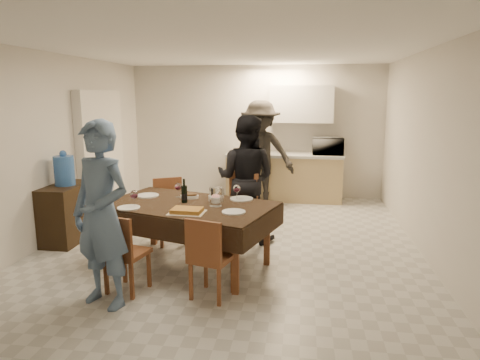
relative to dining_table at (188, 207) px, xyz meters
The scene contains 33 objects.
floor 1.16m from the dining_table, 65.54° to the left, with size 5.00×6.00×0.02m, color beige.
ceiling 2.07m from the dining_table, 65.54° to the left, with size 5.00×6.00×0.02m, color white.
wall_back 3.88m from the dining_table, 84.42° to the left, with size 5.00×0.02×2.60m, color beige.
wall_front 2.28m from the dining_table, 80.29° to the right, with size 5.00×0.02×2.60m, color beige.
wall_left 2.35m from the dining_table, 158.92° to the left, with size 0.02×6.00×2.60m, color beige.
wall_right 3.04m from the dining_table, 15.93° to the left, with size 0.02×6.00×2.60m, color beige.
stub_partition 2.89m from the dining_table, 135.38° to the left, with size 0.15×1.40×2.10m, color silver.
kitchen_base_cabinet 3.65m from the dining_table, 74.46° to the left, with size 2.20×0.60×0.86m, color tan.
kitchen_worktop 3.64m from the dining_table, 74.46° to the left, with size 2.24×0.64×0.05m, color #B6B5B0.
upper_cabinet 4.01m from the dining_table, 70.72° to the left, with size 1.20×0.34×0.70m, color silver.
dining_table is the anchor object (origin of this frame).
chair_near_left 0.97m from the dining_table, 118.46° to the right, with size 0.46×0.46×0.46m.
chair_near_right 0.97m from the dining_table, 61.55° to the right, with size 0.48×0.48×0.46m.
chair_far_left 0.83m from the dining_table, 124.06° to the left, with size 0.55×0.57×0.48m.
chair_far_right 0.81m from the dining_table, 55.56° to the left, with size 0.60×0.62×0.54m.
console 2.04m from the dining_table, 161.77° to the left, with size 0.43×0.87×0.80m, color black.
water_jug 2.03m from the dining_table, 161.77° to the left, with size 0.27×0.27×0.41m, color #3C75D1.
wine_bottle 0.19m from the dining_table, 135.00° to the left, with size 0.07×0.07×0.29m, color black, non-canonical shape.
water_pitcher 0.38m from the dining_table, ahead, with size 0.14×0.14×0.22m, color white.
savoury_tart 0.40m from the dining_table, 75.26° to the right, with size 0.38×0.29×0.05m, color #AC7632.
salad_bowl 0.36m from the dining_table, 30.96° to the left, with size 0.17×0.17×0.07m, color white.
mushroom_dish 0.29m from the dining_table, 100.12° to the left, with size 0.21×0.21×0.04m, color white.
wine_glass_a 0.62m from the dining_table, 155.56° to the right, with size 0.09×0.09×0.20m, color white, non-canonical shape.
wine_glass_b 0.62m from the dining_table, 24.44° to the left, with size 0.09×0.09×0.20m, color white, non-canonical shape.
wine_glass_c 0.38m from the dining_table, 123.69° to the left, with size 0.08×0.08×0.18m, color white, non-canonical shape.
plate_near_left 0.67m from the dining_table, 153.43° to the right, with size 0.25×0.25×0.01m, color white.
plate_near_right 0.67m from the dining_table, 26.57° to the right, with size 0.26×0.26×0.01m, color white.
plate_far_left 0.67m from the dining_table, 153.43° to the left, with size 0.28×0.28×0.02m, color white.
plate_far_right 0.67m from the dining_table, 26.57° to the left, with size 0.28×0.28×0.02m, color white.
microwave 3.95m from the dining_table, 62.87° to the left, with size 0.58×0.39×0.32m, color silver.
person_near 1.20m from the dining_table, 117.65° to the right, with size 0.66×0.43×1.81m, color slate.
person_far 1.19m from the dining_table, 62.35° to the left, with size 0.86×0.67×1.76m, color black.
person_kitchen 3.11m from the dining_table, 79.82° to the left, with size 1.25×0.72×1.93m, color black.
Camera 1 is at (0.95, -5.55, 2.02)m, focal length 32.00 mm.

